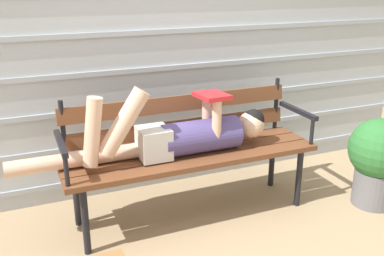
# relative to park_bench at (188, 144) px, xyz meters

# --- Properties ---
(ground_plane) EXTENTS (12.00, 12.00, 0.00)m
(ground_plane) POSITION_rel_park_bench_xyz_m (0.00, -0.15, -0.52)
(ground_plane) COLOR tan
(house_siding) EXTENTS (4.61, 0.08, 2.47)m
(house_siding) POSITION_rel_park_bench_xyz_m (0.00, 0.52, 0.72)
(house_siding) COLOR #B2BCC6
(house_siding) RESTS_ON ground
(park_bench) EXTENTS (1.76, 0.48, 0.88)m
(park_bench) POSITION_rel_park_bench_xyz_m (0.00, 0.00, 0.00)
(park_bench) COLOR brown
(park_bench) RESTS_ON ground
(reclining_person) EXTENTS (1.74, 0.26, 0.52)m
(reclining_person) POSITION_rel_park_bench_xyz_m (-0.10, -0.07, 0.11)
(reclining_person) COLOR #514784
(potted_plant) EXTENTS (0.45, 0.45, 0.67)m
(potted_plant) POSITION_rel_park_bench_xyz_m (1.32, -0.45, -0.14)
(potted_plant) COLOR slate
(potted_plant) RESTS_ON ground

